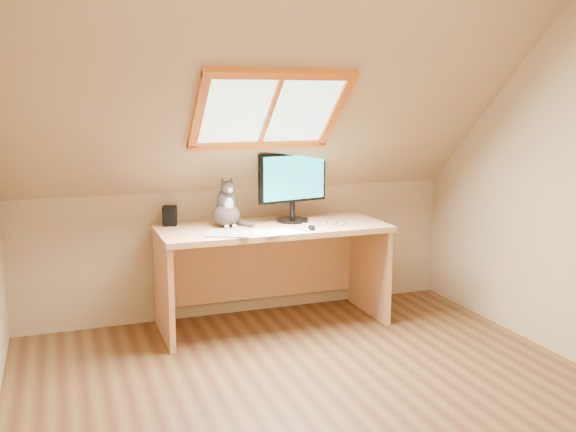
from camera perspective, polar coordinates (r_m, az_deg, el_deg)
name	(u,v)px	position (r m, az deg, el deg)	size (l,w,h in m)	color
ground	(330,406)	(3.75, 3.73, -16.53)	(3.50, 3.50, 0.00)	brown
room_shell	(340,152)	(3.27, 4.68, 5.71)	(3.52, 3.52, 2.41)	tan
desk	(269,253)	(4.89, -1.69, -3.33)	(1.69, 0.74, 0.77)	#E3AD6C
monitor	(293,182)	(4.86, 0.42, 3.01)	(0.57, 0.24, 0.53)	black
cat	(226,208)	(4.73, -5.53, 0.68)	(0.23, 0.26, 0.37)	#47413F
desk_speaker	(170,216)	(4.83, -10.47, 0.02)	(0.10, 0.10, 0.14)	black
graphics_tablet	(229,234)	(4.44, -5.23, -1.61)	(0.30, 0.21, 0.01)	#B2B2B7
mouse	(312,227)	(4.61, 2.10, -1.02)	(0.05, 0.09, 0.03)	black
papers	(283,232)	(4.53, -0.43, -1.39)	(0.33, 0.27, 0.00)	white
cables	(321,224)	(4.78, 2.93, -0.75)	(0.51, 0.26, 0.01)	silver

